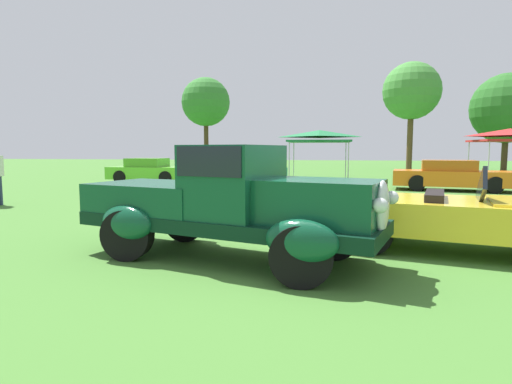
{
  "coord_description": "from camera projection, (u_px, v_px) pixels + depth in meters",
  "views": [
    {
      "loc": [
        0.82,
        -5.97,
        1.63
      ],
      "look_at": [
        -0.49,
        1.74,
        0.83
      ],
      "focal_mm": 28.99,
      "sensor_mm": 36.0,
      "label": 1
    }
  ],
  "objects": [
    {
      "name": "feature_pickup_truck",
      "position": [
        229.0,
        202.0,
        6.11
      ],
      "size": [
        4.8,
        2.78,
        1.7
      ],
      "color": "black",
      "rests_on": "ground_plane"
    },
    {
      "name": "canopy_tent_center_field",
      "position": [
        510.0,
        134.0,
        20.92
      ],
      "size": [
        3.22,
        3.22,
        2.71
      ],
      "color": "#B7B7BC",
      "rests_on": "ground_plane"
    },
    {
      "name": "show_car_teal",
      "position": [
        236.0,
        172.0,
        19.56
      ],
      "size": [
        4.77,
        2.68,
        1.22
      ],
      "color": "teal",
      "rests_on": "ground_plane"
    },
    {
      "name": "ground_plane",
      "position": [
        269.0,
        260.0,
        6.16
      ],
      "size": [
        120.0,
        120.0,
        0.0
      ],
      "primitive_type": "plane",
      "color": "#42752D"
    },
    {
      "name": "spectator_near_truck",
      "position": [
        248.0,
        168.0,
        16.3
      ],
      "size": [
        0.34,
        0.45,
        1.69
      ],
      "color": "#9E998E",
      "rests_on": "ground_plane"
    },
    {
      "name": "neighbor_convertible",
      "position": [
        470.0,
        216.0,
        6.57
      ],
      "size": [
        4.59,
        2.72,
        1.4
      ],
      "color": "yellow",
      "rests_on": "ground_plane"
    },
    {
      "name": "show_car_orange",
      "position": [
        452.0,
        176.0,
        16.55
      ],
      "size": [
        4.76,
        2.49,
        1.22
      ],
      "color": "orange",
      "rests_on": "ground_plane"
    },
    {
      "name": "canopy_tent_left_field",
      "position": [
        319.0,
        135.0,
        22.63
      ],
      "size": [
        3.36,
        3.36,
        2.71
      ],
      "color": "#B7B7BC",
      "rests_on": "ground_plane"
    },
    {
      "name": "treeline_center",
      "position": [
        507.0,
        108.0,
        31.32
      ],
      "size": [
        5.27,
        5.27,
        7.41
      ],
      "color": "#47331E",
      "rests_on": "ground_plane"
    },
    {
      "name": "show_car_lime",
      "position": [
        149.0,
        171.0,
        20.37
      ],
      "size": [
        4.08,
        1.93,
        1.22
      ],
      "color": "#60C62D",
      "rests_on": "ground_plane"
    },
    {
      "name": "treeline_far_left",
      "position": [
        206.0,
        102.0,
        39.64
      ],
      "size": [
        4.62,
        4.62,
        8.52
      ],
      "color": "#47331E",
      "rests_on": "ground_plane"
    },
    {
      "name": "treeline_mid_left",
      "position": [
        412.0,
        91.0,
        32.2
      ],
      "size": [
        4.43,
        4.43,
        8.43
      ],
      "color": "brown",
      "rests_on": "ground_plane"
    }
  ]
}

